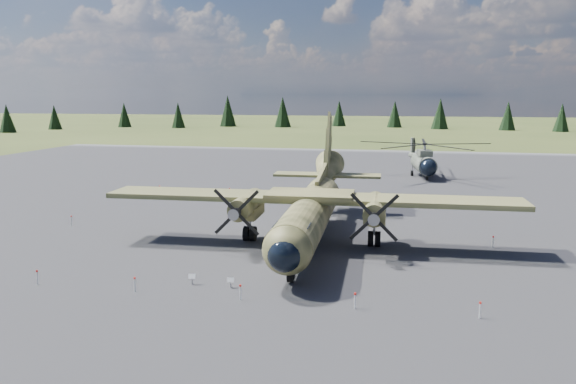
# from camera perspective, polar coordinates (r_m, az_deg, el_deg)

# --- Properties ---
(ground) EXTENTS (500.00, 500.00, 0.00)m
(ground) POSITION_cam_1_polar(r_m,az_deg,el_deg) (43.07, -2.26, -4.48)
(ground) COLOR #525A28
(ground) RESTS_ON ground
(apron) EXTENTS (120.00, 120.00, 0.04)m
(apron) POSITION_cam_1_polar(r_m,az_deg,el_deg) (52.57, 0.39, -1.84)
(apron) COLOR #5E5E63
(apron) RESTS_ON ground
(transport_plane) EXTENTS (29.34, 26.67, 9.68)m
(transport_plane) POSITION_cam_1_polar(r_m,az_deg,el_deg) (40.80, 2.46, -1.28)
(transport_plane) COLOR #3F4022
(transport_plane) RESTS_ON ground
(helicopter_near) EXTENTS (20.02, 21.99, 4.50)m
(helicopter_near) POSITION_cam_1_polar(r_m,az_deg,el_deg) (75.20, 13.64, 3.88)
(helicopter_near) COLOR #65685B
(helicopter_near) RESTS_ON ground
(info_placard_left) EXTENTS (0.41, 0.21, 0.62)m
(info_placard_left) POSITION_cam_1_polar(r_m,az_deg,el_deg) (32.68, -9.73, -8.55)
(info_placard_left) COLOR gray
(info_placard_left) RESTS_ON ground
(info_placard_right) EXTENTS (0.40, 0.22, 0.60)m
(info_placard_right) POSITION_cam_1_polar(r_m,az_deg,el_deg) (31.83, -5.85, -8.99)
(info_placard_right) COLOR gray
(info_placard_right) RESTS_ON ground
(barrier_fence) EXTENTS (33.12, 29.62, 0.85)m
(barrier_fence) POSITION_cam_1_polar(r_m,az_deg,el_deg) (42.98, -2.88, -3.81)
(barrier_fence) COLOR white
(barrier_fence) RESTS_ON ground
(treeline) EXTENTS (315.92, 311.20, 10.98)m
(treeline) POSITION_cam_1_polar(r_m,az_deg,el_deg) (41.12, 1.53, 1.55)
(treeline) COLOR black
(treeline) RESTS_ON ground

